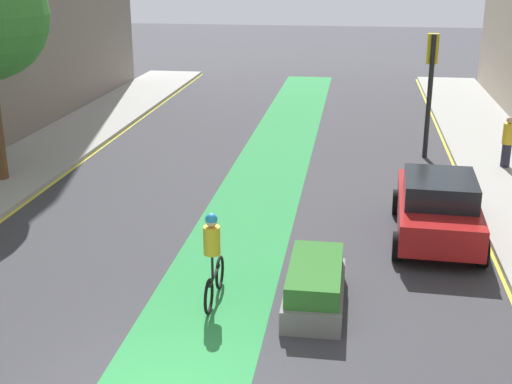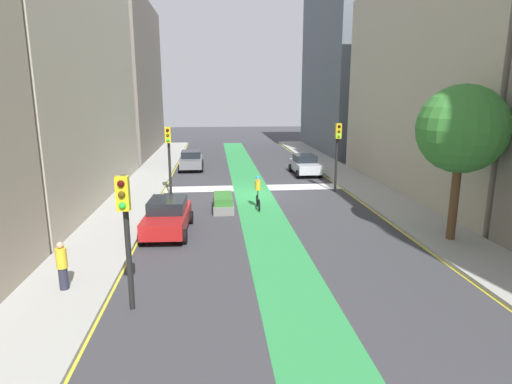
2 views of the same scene
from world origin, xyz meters
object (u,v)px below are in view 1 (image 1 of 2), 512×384
at_px(median_planter, 315,286).
at_px(car_red_right_far, 438,206).
at_px(pedestrian_sidewalk_right_a, 507,142).
at_px(cyclist_in_lane, 213,256).
at_px(traffic_signal_far_right, 431,72).

bearing_deg(median_planter, car_red_right_far, 55.00).
distance_m(car_red_right_far, pedestrian_sidewalk_right_a, 6.43).
xyz_separation_m(pedestrian_sidewalk_right_a, median_planter, (-5.28, -9.59, -0.55)).
bearing_deg(car_red_right_far, median_planter, -125.00).
bearing_deg(cyclist_in_lane, traffic_signal_far_right, 66.25).
xyz_separation_m(cyclist_in_lane, median_planter, (1.94, 0.17, -0.57)).
bearing_deg(car_red_right_far, pedestrian_sidewalk_right_a, 65.54).
height_order(traffic_signal_far_right, cyclist_in_lane, traffic_signal_far_right).
distance_m(cyclist_in_lane, median_planter, 2.03).
bearing_deg(pedestrian_sidewalk_right_a, median_planter, -118.84).
distance_m(traffic_signal_far_right, pedestrian_sidewalk_right_a, 3.29).
bearing_deg(car_red_right_far, cyclist_in_lane, -139.41).
bearing_deg(car_red_right_far, traffic_signal_far_right, 87.36).
relative_size(traffic_signal_far_right, car_red_right_far, 0.94).
xyz_separation_m(car_red_right_far, median_planter, (-2.62, -3.74, -0.40)).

